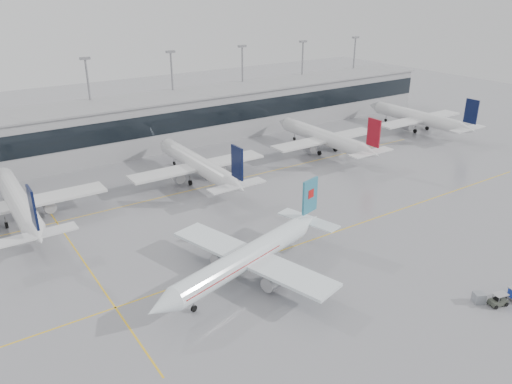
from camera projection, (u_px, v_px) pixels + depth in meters
ground at (298, 245)px, 79.79m from camera, size 320.00×320.00×0.00m
taxi_line_main at (298, 245)px, 79.79m from camera, size 120.00×0.25×0.01m
taxi_line_north at (207, 186)px, 102.74m from camera, size 120.00×0.25×0.01m
taxi_line_cross at (82, 258)px, 75.82m from camera, size 0.25×60.00×0.01m
terminal at (145, 124)px, 124.89m from camera, size 180.00×15.00×12.00m
terminal_glass at (156, 125)px, 118.54m from camera, size 180.00×0.20×5.00m
terminal_roof at (143, 100)px, 122.49m from camera, size 182.00×16.00×0.40m
light_masts at (133, 91)px, 126.64m from camera, size 156.40×1.00×22.60m
air_canada_jet at (250, 256)px, 69.84m from camera, size 34.16×27.37×10.68m
parked_jet_b at (18, 202)px, 86.10m from camera, size 29.64×36.96×11.72m
parked_jet_c at (198, 164)px, 104.12m from camera, size 29.64×36.96×11.72m
parked_jet_d at (325, 138)px, 122.15m from camera, size 29.64×36.96×11.72m
parked_jet_e at (419, 118)px, 140.17m from camera, size 29.64×36.96×11.72m
baggage_tug at (498, 301)px, 64.63m from camera, size 3.55×1.94×1.69m
gse_unit at (479, 298)px, 65.18m from camera, size 1.83×1.78×1.39m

